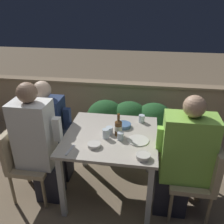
{
  "coord_description": "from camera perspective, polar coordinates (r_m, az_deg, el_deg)",
  "views": [
    {
      "loc": [
        0.32,
        -2.03,
        2.0
      ],
      "look_at": [
        0.0,
        0.07,
        0.97
      ],
      "focal_mm": 38.0,
      "sensor_mm": 36.0,
      "label": 1
    }
  ],
  "objects": [
    {
      "name": "ground_plane",
      "position": [
        2.87,
        -0.22,
        -18.34
      ],
      "size": [
        16.0,
        16.0,
        0.0
      ],
      "primitive_type": "plane",
      "color": "#847056"
    },
    {
      "name": "parapet_wall",
      "position": [
        3.84,
        3.15,
        1.38
      ],
      "size": [
        9.0,
        0.18,
        0.81
      ],
      "color": "tan",
      "rests_on": "ground_plane"
    },
    {
      "name": "dining_table",
      "position": [
        2.46,
        -0.24,
        -7.38
      ],
      "size": [
        0.93,
        0.91,
        0.75
      ],
      "color": "#BCB2A3",
      "rests_on": "ground_plane"
    },
    {
      "name": "planter_hedge",
      "position": [
        3.26,
        4.16,
        -3.19
      ],
      "size": [
        1.18,
        0.47,
        0.76
      ],
      "color": "brown",
      "rests_on": "ground_plane"
    },
    {
      "name": "chair_left_near",
      "position": [
        2.68,
        -20.51,
        -10.01
      ],
      "size": [
        0.41,
        0.41,
        0.82
      ],
      "color": "tan",
      "rests_on": "ground_plane"
    },
    {
      "name": "person_white_polo",
      "position": [
        2.51,
        -17.32,
        -7.53
      ],
      "size": [
        0.47,
        0.26,
        1.32
      ],
      "color": "#282833",
      "rests_on": "ground_plane"
    },
    {
      "name": "chair_left_far",
      "position": [
        2.94,
        -17.78,
        -6.22
      ],
      "size": [
        0.41,
        0.41,
        0.82
      ],
      "color": "tan",
      "rests_on": "ground_plane"
    },
    {
      "name": "person_navy_jumper",
      "position": [
        2.81,
        -14.59,
        -4.69
      ],
      "size": [
        0.48,
        0.26,
        1.22
      ],
      "color": "#282833",
      "rests_on": "ground_plane"
    },
    {
      "name": "chair_right_near",
      "position": [
        2.46,
        20.59,
        -13.62
      ],
      "size": [
        0.41,
        0.41,
        0.82
      ],
      "color": "tan",
      "rests_on": "ground_plane"
    },
    {
      "name": "person_green_blouse",
      "position": [
        2.34,
        16.56,
        -10.91
      ],
      "size": [
        0.51,
        0.26,
        1.28
      ],
      "color": "#282833",
      "rests_on": "ground_plane"
    },
    {
      "name": "chair_right_far",
      "position": [
        2.72,
        19.41,
        -9.26
      ],
      "size": [
        0.41,
        0.41,
        0.82
      ],
      "color": "tan",
      "rests_on": "ground_plane"
    },
    {
      "name": "beer_bottle",
      "position": [
        2.35,
        1.56,
        -3.64
      ],
      "size": [
        0.07,
        0.07,
        0.24
      ],
      "color": "brown",
      "rests_on": "dining_table"
    },
    {
      "name": "plate_0",
      "position": [
        2.32,
        6.29,
        -6.8
      ],
      "size": [
        0.21,
        0.21,
        0.01
      ],
      "color": "silver",
      "rests_on": "dining_table"
    },
    {
      "name": "bowl_0",
      "position": [
        2.53,
        2.8,
        -3.14
      ],
      "size": [
        0.16,
        0.16,
        0.04
      ],
      "color": "#4C709E",
      "rests_on": "dining_table"
    },
    {
      "name": "bowl_1",
      "position": [
        2.22,
        -4.27,
        -7.85
      ],
      "size": [
        0.13,
        0.13,
        0.04
      ],
      "color": "beige",
      "rests_on": "dining_table"
    },
    {
      "name": "bowl_2",
      "position": [
        2.08,
        7.53,
        -10.46
      ],
      "size": [
        0.13,
        0.13,
        0.04
      ],
      "color": "beige",
      "rests_on": "dining_table"
    },
    {
      "name": "glass_cup_0",
      "position": [
        2.64,
        7.14,
        -1.58
      ],
      "size": [
        0.07,
        0.07,
        0.08
      ],
      "color": "silver",
      "rests_on": "dining_table"
    },
    {
      "name": "glass_cup_1",
      "position": [
        2.33,
        -1.55,
        -5.22
      ],
      "size": [
        0.06,
        0.06,
        0.1
      ],
      "color": "silver",
      "rests_on": "dining_table"
    },
    {
      "name": "glass_cup_2",
      "position": [
        2.4,
        -0.64,
        -4.45
      ],
      "size": [
        0.07,
        0.07,
        0.08
      ],
      "color": "silver",
      "rests_on": "dining_table"
    },
    {
      "name": "glass_cup_3",
      "position": [
        2.3,
        2.03,
        -5.84
      ],
      "size": [
        0.06,
        0.06,
        0.08
      ],
      "color": "silver",
      "rests_on": "dining_table"
    },
    {
      "name": "fork_0",
      "position": [
        2.21,
        -10.05,
        -8.93
      ],
      "size": [
        0.05,
        0.17,
        0.01
      ],
      "color": "silver",
      "rests_on": "dining_table"
    }
  ]
}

